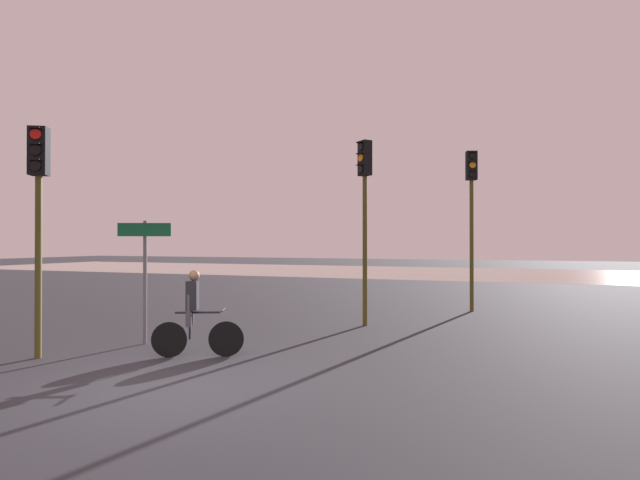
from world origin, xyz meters
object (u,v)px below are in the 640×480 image
at_px(traffic_light_far_right, 472,201).
at_px(traffic_light_center, 365,198).
at_px(traffic_light_near_left, 38,197).
at_px(direction_sign_post, 145,263).
at_px(cyclist, 194,313).

relative_size(traffic_light_far_right, traffic_light_center, 1.05).
bearing_deg(traffic_light_far_right, traffic_light_near_left, 33.94).
distance_m(traffic_light_near_left, direction_sign_post, 2.37).
relative_size(traffic_light_center, cyclist, 2.94).
distance_m(traffic_light_far_right, cyclist, 9.79).
bearing_deg(cyclist, traffic_light_center, 131.56).
height_order(traffic_light_near_left, traffic_light_center, traffic_light_center).
bearing_deg(cyclist, traffic_light_far_right, 127.57).
distance_m(traffic_light_far_right, direction_sign_post, 9.97).
xyz_separation_m(traffic_light_near_left, cyclist, (2.66, 1.09, -2.16)).
bearing_deg(traffic_light_center, traffic_light_near_left, 89.20).
bearing_deg(direction_sign_post, traffic_light_near_left, 36.63).
xyz_separation_m(traffic_light_far_right, cyclist, (-4.45, -8.31, -2.62)).
relative_size(direction_sign_post, cyclist, 1.60).
height_order(traffic_light_far_right, direction_sign_post, traffic_light_far_right).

